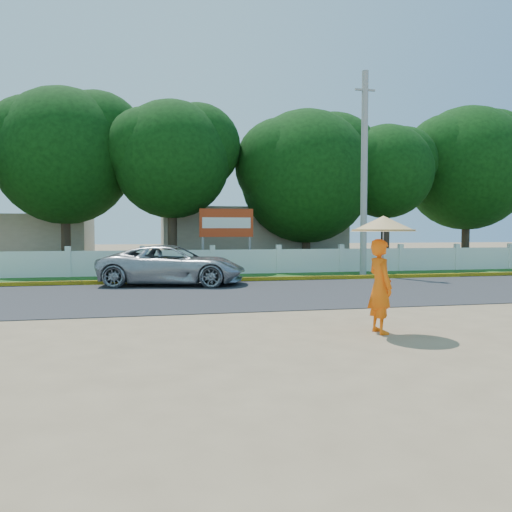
{
  "coord_description": "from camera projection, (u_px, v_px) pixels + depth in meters",
  "views": [
    {
      "loc": [
        -2.67,
        -10.55,
        1.97
      ],
      "look_at": [
        0.0,
        2.0,
        1.3
      ],
      "focal_mm": 35.0,
      "sensor_mm": 36.0,
      "label": 1
    }
  ],
  "objects": [
    {
      "name": "monk_with_parasol",
      "position": [
        382.0,
        257.0,
        9.48
      ],
      "size": [
        1.23,
        1.23,
        2.24
      ],
      "color": "#FE610D",
      "rests_on": "ground"
    },
    {
      "name": "ground",
      "position": [
        275.0,
        320.0,
        10.96
      ],
      "size": [
        120.0,
        120.0,
        0.0
      ],
      "primitive_type": "plane",
      "color": "#9E8460",
      "rests_on": "ground"
    },
    {
      "name": "building_near",
      "position": [
        249.0,
        236.0,
        29.09
      ],
      "size": [
        10.0,
        6.0,
        3.2
      ],
      "primitive_type": "cube",
      "color": "#B7AD99",
      "rests_on": "ground"
    },
    {
      "name": "billboard",
      "position": [
        226.0,
        226.0,
        23.03
      ],
      "size": [
        2.5,
        0.13,
        2.95
      ],
      "color": "gray",
      "rests_on": "ground"
    },
    {
      "name": "vehicle",
      "position": [
        173.0,
        265.0,
        17.79
      ],
      "size": [
        5.54,
        3.43,
        1.43
      ],
      "primitive_type": "imported",
      "rotation": [
        0.0,
        0.0,
        1.35
      ],
      "color": "#A4A7AC",
      "rests_on": "ground"
    },
    {
      "name": "utility_pole",
      "position": [
        364.0,
        174.0,
        21.39
      ],
      "size": [
        0.28,
        0.28,
        8.73
      ],
      "primitive_type": "cylinder",
      "color": "#969694",
      "rests_on": "ground"
    },
    {
      "name": "road",
      "position": [
        239.0,
        294.0,
        15.36
      ],
      "size": [
        60.0,
        7.0,
        0.02
      ],
      "primitive_type": "cube",
      "color": "#38383A",
      "rests_on": "ground"
    },
    {
      "name": "tree_row",
      "position": [
        269.0,
        168.0,
        25.31
      ],
      "size": [
        33.26,
        7.3,
        8.88
      ],
      "color": "#473828",
      "rests_on": "ground"
    },
    {
      "name": "grass_verge",
      "position": [
        217.0,
        278.0,
        20.49
      ],
      "size": [
        60.0,
        3.5,
        0.03
      ],
      "primitive_type": "cube",
      "color": "#2D601E",
      "rests_on": "ground"
    },
    {
      "name": "building_far",
      "position": [
        14.0,
        240.0,
        27.37
      ],
      "size": [
        8.0,
        5.0,
        2.8
      ],
      "primitive_type": "cube",
      "color": "#B7AD99",
      "rests_on": "ground"
    },
    {
      "name": "fence",
      "position": [
        212.0,
        262.0,
        21.88
      ],
      "size": [
        40.0,
        0.1,
        1.1
      ],
      "primitive_type": "cube",
      "color": "silver",
      "rests_on": "ground"
    },
    {
      "name": "curb",
      "position": [
        223.0,
        280.0,
        18.82
      ],
      "size": [
        40.0,
        0.18,
        0.16
      ],
      "primitive_type": "cube",
      "color": "yellow",
      "rests_on": "ground"
    }
  ]
}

